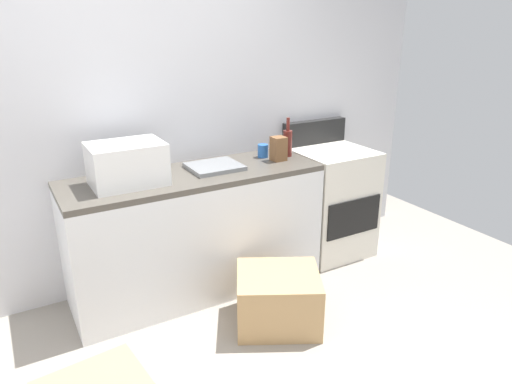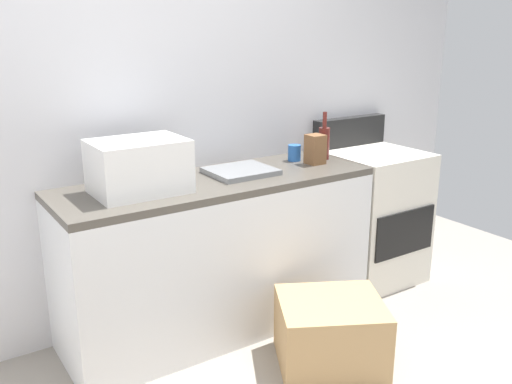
% 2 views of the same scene
% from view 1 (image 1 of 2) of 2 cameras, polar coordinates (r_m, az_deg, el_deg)
% --- Properties ---
extents(wall_back, '(5.00, 0.10, 2.60)m').
position_cam_1_polar(wall_back, '(3.39, -15.00, 9.52)').
color(wall_back, silver).
rests_on(wall_back, ground_plane).
extents(kitchen_counter, '(1.80, 0.60, 0.90)m').
position_cam_1_polar(kitchen_counter, '(3.42, -7.27, -4.89)').
color(kitchen_counter, silver).
rests_on(kitchen_counter, ground_plane).
extents(stove_oven, '(0.60, 0.61, 1.10)m').
position_cam_1_polar(stove_oven, '(3.99, 8.99, -0.95)').
color(stove_oven, silver).
rests_on(stove_oven, ground_plane).
extents(microwave, '(0.46, 0.34, 0.27)m').
position_cam_1_polar(microwave, '(3.07, -15.49, 3.33)').
color(microwave, white).
rests_on(microwave, kitchen_counter).
extents(sink_basin, '(0.36, 0.32, 0.03)m').
position_cam_1_polar(sink_basin, '(3.33, -5.09, 3.11)').
color(sink_basin, slate).
rests_on(sink_basin, kitchen_counter).
extents(wine_bottle, '(0.07, 0.07, 0.30)m').
position_cam_1_polar(wine_bottle, '(3.62, 3.88, 6.09)').
color(wine_bottle, '#591E19').
rests_on(wine_bottle, kitchen_counter).
extents(coffee_mug, '(0.08, 0.08, 0.10)m').
position_cam_1_polar(coffee_mug, '(3.60, 0.85, 5.06)').
color(coffee_mug, '#2659A5').
rests_on(coffee_mug, kitchen_counter).
extents(knife_block, '(0.10, 0.10, 0.18)m').
position_cam_1_polar(knife_block, '(3.50, 2.76, 5.31)').
color(knife_block, brown).
rests_on(knife_block, kitchen_counter).
extents(cardboard_box_medium, '(0.69, 0.66, 0.36)m').
position_cam_1_polar(cardboard_box_medium, '(3.13, 2.71, -12.89)').
color(cardboard_box_medium, tan).
rests_on(cardboard_box_medium, ground_plane).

